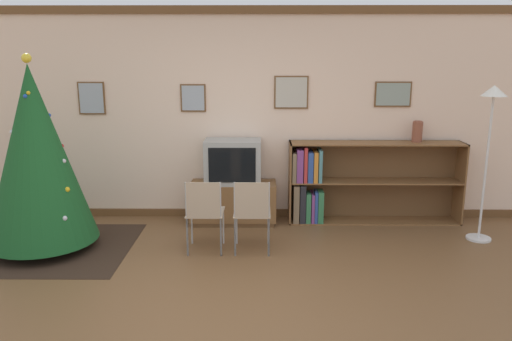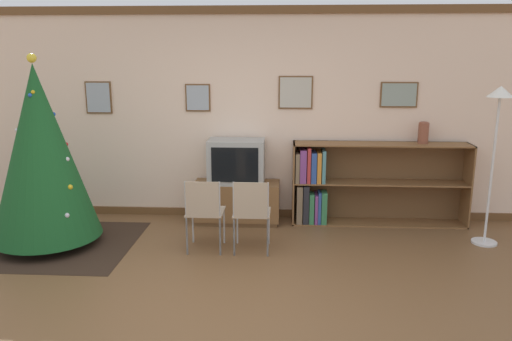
% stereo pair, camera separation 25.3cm
% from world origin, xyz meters
% --- Properties ---
extents(ground_plane, '(24.00, 24.00, 0.00)m').
position_xyz_m(ground_plane, '(0.00, 0.00, 0.00)').
color(ground_plane, brown).
extents(wall_back, '(8.81, 0.11, 2.70)m').
position_xyz_m(wall_back, '(0.00, 2.57, 1.35)').
color(wall_back, beige).
rests_on(wall_back, ground_plane).
extents(area_rug, '(1.91, 1.60, 0.01)m').
position_xyz_m(area_rug, '(-2.11, 1.37, 0.00)').
color(area_rug, '#332319').
rests_on(area_rug, ground_plane).
extents(christmas_tree, '(1.18, 1.18, 2.12)m').
position_xyz_m(christmas_tree, '(-2.11, 1.37, 1.06)').
color(christmas_tree, maroon).
rests_on(christmas_tree, area_rug).
extents(tv_console, '(1.09, 0.45, 0.53)m').
position_xyz_m(tv_console, '(-0.05, 2.28, 0.26)').
color(tv_console, brown).
rests_on(tv_console, ground_plane).
extents(television, '(0.70, 0.43, 0.55)m').
position_xyz_m(television, '(-0.05, 2.28, 0.80)').
color(television, '#9E9E99').
rests_on(television, tv_console).
extents(folding_chair_left, '(0.40, 0.40, 0.82)m').
position_xyz_m(folding_chair_left, '(-0.30, 1.26, 0.47)').
color(folding_chair_left, tan).
rests_on(folding_chair_left, ground_plane).
extents(folding_chair_right, '(0.40, 0.40, 0.82)m').
position_xyz_m(folding_chair_right, '(0.21, 1.26, 0.47)').
color(folding_chair_right, tan).
rests_on(folding_chair_right, ground_plane).
extents(bookshelf, '(2.19, 0.36, 1.04)m').
position_xyz_m(bookshelf, '(1.36, 2.34, 0.51)').
color(bookshelf, brown).
rests_on(bookshelf, ground_plane).
extents(vase, '(0.13, 0.13, 0.27)m').
position_xyz_m(vase, '(2.27, 2.37, 1.18)').
color(vase, brown).
rests_on(vase, bookshelf).
extents(standing_lamp, '(0.28, 0.28, 1.79)m').
position_xyz_m(standing_lamp, '(2.86, 1.69, 1.37)').
color(standing_lamp, silver).
rests_on(standing_lamp, ground_plane).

